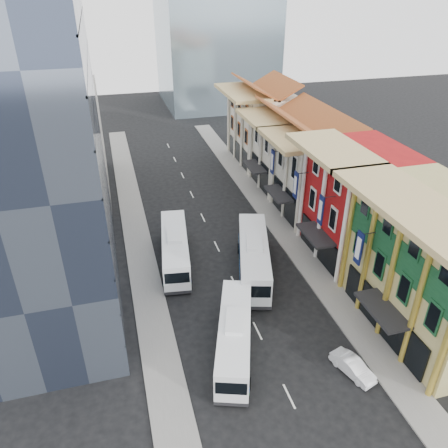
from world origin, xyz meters
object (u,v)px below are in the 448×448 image
object	(u,v)px
shophouse_tan	(436,268)
bus_left_near	(234,336)
office_tower	(22,140)
bus_right	(254,256)
bus_left_far	(175,248)
sedan_right	(353,367)

from	to	relation	value
shophouse_tan	bus_left_near	distance (m)	17.19
shophouse_tan	office_tower	size ratio (longest dim) A/B	0.47
bus_left_near	bus_right	distance (m)	11.13
bus_left_far	office_tower	bearing A→B (deg)	-167.50
office_tower	bus_left_near	world-z (taller)	office_tower
sedan_right	bus_left_far	bearing A→B (deg)	101.48
bus_left_far	sedan_right	size ratio (longest dim) A/B	3.04
bus_left_near	sedan_right	xyz separation A→B (m)	(8.11, -4.48, -1.12)
bus_left_far	bus_left_near	bearing A→B (deg)	-72.50
bus_left_near	shophouse_tan	bearing A→B (deg)	14.75
bus_right	sedan_right	xyz separation A→B (m)	(3.14, -14.43, -1.36)
office_tower	sedan_right	world-z (taller)	office_tower
shophouse_tan	sedan_right	world-z (taller)	shophouse_tan
bus_left_near	office_tower	bearing A→B (deg)	157.41
sedan_right	office_tower	bearing A→B (deg)	124.10
shophouse_tan	bus_left_near	xyz separation A→B (m)	(-16.61, 1.23, -4.26)
bus_left_near	bus_left_far	size ratio (longest dim) A/B	0.95
bus_left_near	sedan_right	bearing A→B (deg)	-9.89
office_tower	bus_left_far	bearing A→B (deg)	4.86
shophouse_tan	bus_left_far	distance (m)	24.58
shophouse_tan	office_tower	xyz separation A→B (m)	(-31.00, 14.00, 9.00)
shophouse_tan	bus_right	distance (m)	16.64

